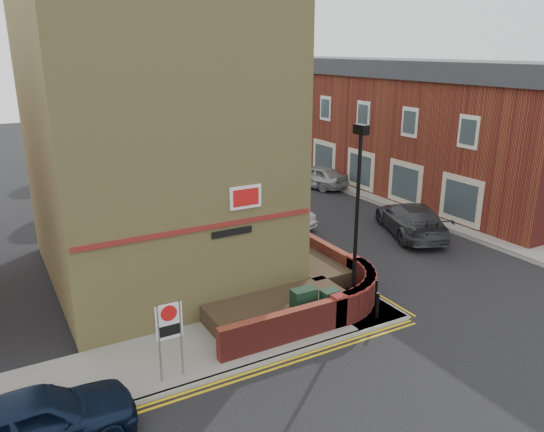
{
  "coord_description": "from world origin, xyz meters",
  "views": [
    {
      "loc": [
        -8.68,
        -11.6,
        8.63
      ],
      "look_at": [
        0.04,
        4.0,
        2.96
      ],
      "focal_mm": 35.0,
      "sensor_mm": 36.0,
      "label": 1
    }
  ],
  "objects": [
    {
      "name": "lamppost",
      "position": [
        1.6,
        1.2,
        3.34
      ],
      "size": [
        0.25,
        0.5,
        6.3
      ],
      "color": "black",
      "rests_on": "pavement_corner"
    },
    {
      "name": "pavement_main",
      "position": [
        2.0,
        16.0,
        0.06
      ],
      "size": [
        2.0,
        32.0,
        0.12
      ],
      "primitive_type": "cube",
      "color": "gray",
      "rests_on": "ground"
    },
    {
      "name": "zone_sign",
      "position": [
        -5.0,
        0.5,
        1.64
      ],
      "size": [
        0.72,
        0.07,
        2.2
      ],
      "color": "slate",
      "rests_on": "pavement_corner"
    },
    {
      "name": "pavement_corner",
      "position": [
        -3.5,
        1.5,
        0.06
      ],
      "size": [
        13.0,
        3.0,
        0.12
      ],
      "primitive_type": "cube",
      "color": "gray",
      "rests_on": "ground"
    },
    {
      "name": "pavement_far",
      "position": [
        13.0,
        13.0,
        0.06
      ],
      "size": [
        4.0,
        40.0,
        0.12
      ],
      "primitive_type": "cube",
      "color": "gray",
      "rests_on": "ground"
    },
    {
      "name": "utility_cabinet_small",
      "position": [
        0.5,
        1.0,
        0.67
      ],
      "size": [
        0.55,
        0.4,
        1.1
      ],
      "primitive_type": "cube",
      "color": "black",
      "rests_on": "pavement_corner"
    },
    {
      "name": "tree_far",
      "position": [
        2.0,
        30.05,
        4.91
      ],
      "size": [
        3.81,
        3.81,
        7.0
      ],
      "color": "#382B1E",
      "rests_on": "pavement_main"
    },
    {
      "name": "grey_car_far",
      "position": [
        9.0,
        6.3,
        0.78
      ],
      "size": [
        4.11,
        5.82,
        1.56
      ],
      "primitive_type": "imported",
      "rotation": [
        0.0,
        0.0,
        2.74
      ],
      "color": "#2F3035",
      "rests_on": "ground"
    },
    {
      "name": "far_terrace",
      "position": [
        14.5,
        17.0,
        4.04
      ],
      "size": [
        5.4,
        30.4,
        8.0
      ],
      "color": "maroon",
      "rests_on": "ground"
    },
    {
      "name": "kerb_main_far",
      "position": [
        11.0,
        13.0,
        0.06
      ],
      "size": [
        0.15,
        40.0,
        0.12
      ],
      "primitive_type": "cube",
      "color": "gray",
      "rests_on": "ground"
    },
    {
      "name": "utility_cabinet_large",
      "position": [
        -0.3,
        1.3,
        0.72
      ],
      "size": [
        0.8,
        0.45,
        1.2
      ],
      "primitive_type": "cube",
      "color": "black",
      "rests_on": "pavement_corner"
    },
    {
      "name": "navy_hatchback",
      "position": [
        -8.5,
        -0.5,
        0.75
      ],
      "size": [
        4.49,
        1.95,
        1.51
      ],
      "primitive_type": "imported",
      "rotation": [
        0.0,
        0.0,
        1.61
      ],
      "color": "black",
      "rests_on": "ground"
    },
    {
      "name": "silver_car_near",
      "position": [
        3.82,
        10.63,
        0.72
      ],
      "size": [
        3.18,
        4.64,
        1.45
      ],
      "primitive_type": "imported",
      "rotation": [
        0.0,
        0.0,
        0.42
      ],
      "color": "#B0B2B8",
      "rests_on": "ground"
    },
    {
      "name": "red_car_main",
      "position": [
        3.6,
        19.91,
        0.76
      ],
      "size": [
        3.01,
        5.67,
        1.52
      ],
      "primitive_type": "imported",
      "rotation": [
        0.0,
        0.0,
        -0.09
      ],
      "color": "maroon",
      "rests_on": "ground"
    },
    {
      "name": "silver_car_far",
      "position": [
        10.07,
        16.21,
        0.74
      ],
      "size": [
        3.2,
        4.7,
        1.48
      ],
      "primitive_type": "imported",
      "rotation": [
        0.0,
        0.0,
        3.51
      ],
      "color": "#94979B",
      "rests_on": "ground"
    },
    {
      "name": "corner_building",
      "position": [
        -2.84,
        8.0,
        6.23
      ],
      "size": [
        8.95,
        10.4,
        13.6
      ],
      "color": "tan",
      "rests_on": "ground"
    },
    {
      "name": "ground",
      "position": [
        0.0,
        0.0,
        0.0
      ],
      "size": [
        120.0,
        120.0,
        0.0
      ],
      "primitive_type": "plane",
      "color": "black",
      "rests_on": "ground"
    },
    {
      "name": "tree_mid",
      "position": [
        2.0,
        22.05,
        5.2
      ],
      "size": [
        4.03,
        4.03,
        7.42
      ],
      "color": "#382B1E",
      "rests_on": "pavement_main"
    },
    {
      "name": "yellow_lines_main",
      "position": [
        3.25,
        16.0,
        0.01
      ],
      "size": [
        0.28,
        32.0,
        0.01
      ],
      "primitive_type": "cube",
      "color": "gold",
      "rests_on": "ground"
    },
    {
      "name": "garden_wall",
      "position": [
        0.0,
        2.5,
        0.0
      ],
      "size": [
        6.8,
        6.0,
        1.2
      ],
      "primitive_type": null,
      "color": "maroon",
      "rests_on": "ground"
    },
    {
      "name": "yellow_lines_side",
      "position": [
        -3.5,
        -0.25,
        0.01
      ],
      "size": [
        13.0,
        0.28,
        0.01
      ],
      "primitive_type": "cube",
      "color": "gold",
      "rests_on": "ground"
    },
    {
      "name": "bollard_near",
      "position": [
        2.0,
        0.4,
        0.57
      ],
      "size": [
        0.11,
        0.11,
        0.9
      ],
      "primitive_type": "cylinder",
      "color": "black",
      "rests_on": "pavement_corner"
    },
    {
      "name": "far_terrace_cream",
      "position": [
        14.5,
        38.0,
        4.05
      ],
      "size": [
        5.4,
        12.4,
        8.0
      ],
      "color": "beige",
      "rests_on": "ground"
    },
    {
      "name": "bollard_far",
      "position": [
        2.6,
        1.2,
        0.57
      ],
      "size": [
        0.11,
        0.11,
        0.9
      ],
      "primitive_type": "cylinder",
      "color": "black",
      "rests_on": "pavement_corner"
    },
    {
      "name": "traffic_light_assembly",
      "position": [
        2.4,
        25.0,
        2.78
      ],
      "size": [
        0.2,
        0.16,
        4.2
      ],
      "color": "black",
      "rests_on": "pavement_main"
    },
    {
      "name": "kerb_main_near",
      "position": [
        3.0,
        16.0,
        0.06
      ],
      "size": [
        0.15,
        32.0,
        0.12
      ],
      "primitive_type": "cube",
      "color": "gray",
      "rests_on": "ground"
    },
    {
      "name": "kerb_side",
      "position": [
        -3.5,
        0.0,
        0.06
      ],
      "size": [
        13.0,
        0.15,
        0.12
      ],
      "primitive_type": "cube",
      "color": "gray",
      "rests_on": "ground"
    },
    {
      "name": "tree_near",
      "position": [
        2.0,
        14.05,
        4.7
      ],
      "size": [
        3.64,
        3.65,
        6.7
      ],
      "color": "#382B1E",
      "rests_on": "pavement_main"
    }
  ]
}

